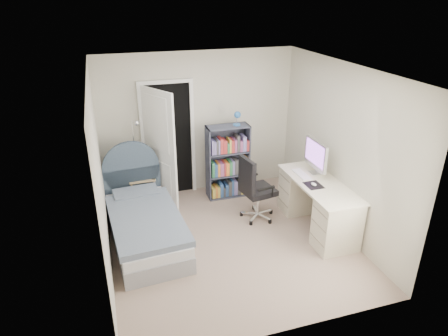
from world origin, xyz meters
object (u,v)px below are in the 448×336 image
object	(u,v)px
bookcase	(229,164)
office_chair	(254,186)
floor_lamp	(138,173)
bed	(144,222)
nightstand	(141,183)
desk	(317,203)

from	to	relation	value
bookcase	office_chair	distance (m)	0.90
floor_lamp	bookcase	size ratio (longest dim) A/B	0.99
bed	bookcase	size ratio (longest dim) A/B	1.32
nightstand	floor_lamp	world-z (taller)	floor_lamp
nightstand	bookcase	distance (m)	1.54
floor_lamp	bookcase	bearing A→B (deg)	-2.49
floor_lamp	bed	bearing A→B (deg)	-92.81
bed	desk	xyz separation A→B (m)	(2.57, -0.46, 0.15)
desk	office_chair	size ratio (longest dim) A/B	1.49
office_chair	bed	bearing A→B (deg)	-178.01
bookcase	office_chair	size ratio (longest dim) A/B	1.45
bed	bookcase	xyz separation A→B (m)	(1.61, 0.95, 0.32)
desk	office_chair	xyz separation A→B (m)	(-0.83, 0.52, 0.16)
office_chair	bookcase	bearing A→B (deg)	97.94
nightstand	bookcase	xyz separation A→B (m)	(1.52, -0.12, 0.19)
bed	bookcase	bearing A→B (deg)	30.64
bed	office_chair	distance (m)	1.76
bookcase	floor_lamp	bearing A→B (deg)	177.51
bed	bookcase	distance (m)	1.90
nightstand	bed	bearing A→B (deg)	-94.56
floor_lamp	desk	distance (m)	2.93
nightstand	office_chair	distance (m)	1.94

